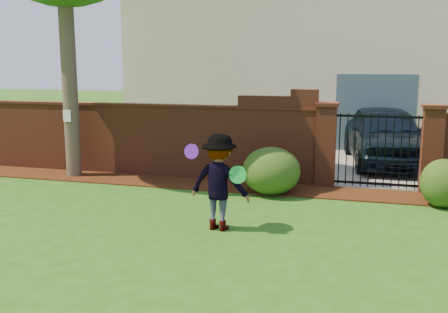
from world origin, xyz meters
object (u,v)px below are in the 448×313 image
(car, at_px, (387,136))
(frisbee_purple, at_px, (192,151))
(frisbee_green, at_px, (238,175))
(man, at_px, (218,182))

(car, xyz_separation_m, frisbee_purple, (-3.26, -6.57, 0.52))
(frisbee_purple, bearing_deg, car, 63.58)
(frisbee_purple, relative_size, frisbee_green, 0.86)
(car, bearing_deg, frisbee_purple, -124.37)
(frisbee_purple, bearing_deg, frisbee_green, -0.13)
(frisbee_green, bearing_deg, car, 69.23)
(frisbee_purple, bearing_deg, man, 17.85)
(car, xyz_separation_m, man, (-2.85, -6.44, 0.00))
(man, bearing_deg, car, -104.96)
(car, distance_m, man, 7.04)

